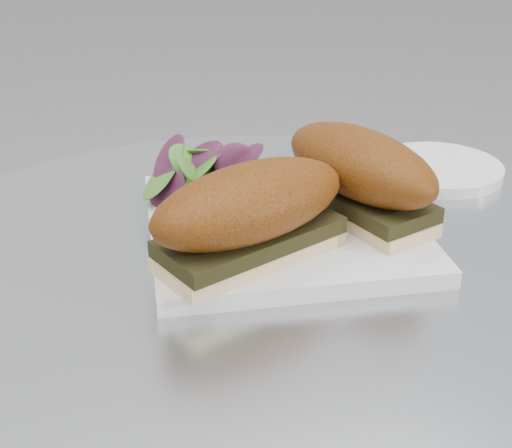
{
  "coord_description": "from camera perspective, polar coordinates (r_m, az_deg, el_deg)",
  "views": [
    {
      "loc": [
        -0.2,
        -0.47,
        1.04
      ],
      "look_at": [
        0.02,
        0.02,
        0.77
      ],
      "focal_mm": 50.0,
      "sensor_mm": 36.0,
      "label": 1
    }
  ],
  "objects": [
    {
      "name": "saucer",
      "position": [
        0.82,
        14.37,
        4.32
      ],
      "size": [
        0.14,
        0.14,
        0.01
      ],
      "primitive_type": "cylinder",
      "color": "white",
      "rests_on": "table"
    },
    {
      "name": "sandwich_left",
      "position": [
        0.57,
        -0.44,
        0.96
      ],
      "size": [
        0.2,
        0.13,
        0.08
      ],
      "rotation": [
        0.0,
        0.0,
        0.26
      ],
      "color": "#F5DF99",
      "rests_on": "plate"
    },
    {
      "name": "salad",
      "position": [
        0.7,
        -3.15,
        4.25
      ],
      "size": [
        0.12,
        0.12,
        0.05
      ],
      "primitive_type": null,
      "color": "#57862C",
      "rests_on": "plate"
    },
    {
      "name": "plate",
      "position": [
        0.66,
        2.12,
        -0.13
      ],
      "size": [
        0.29,
        0.29,
        0.02
      ],
      "primitive_type": "cube",
      "rotation": [
        0.0,
        0.0,
        -0.23
      ],
      "color": "white",
      "rests_on": "table"
    },
    {
      "name": "sandwich_right",
      "position": [
        0.66,
        8.25,
        4.12
      ],
      "size": [
        0.11,
        0.19,
        0.08
      ],
      "rotation": [
        0.0,
        0.0,
        -1.38
      ],
      "color": "#F5DF99",
      "rests_on": "plate"
    }
  ]
}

